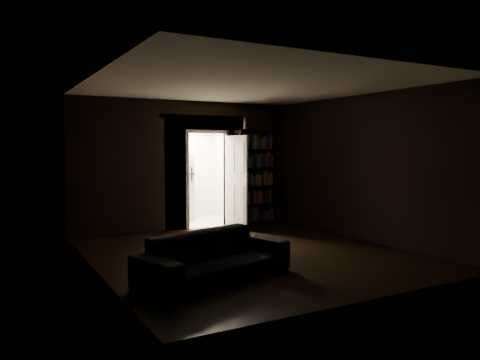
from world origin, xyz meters
The scene contains 9 objects.
ground centered at (0.00, 0.00, 0.00)m, with size 5.50×5.50×0.00m, color black.
room_walls centered at (-0.01, 1.07, 1.68)m, with size 5.02×5.61×2.84m.
kitchen_alcove centered at (0.50, 3.87, 1.21)m, with size 2.20×1.80×2.60m.
sofa centered at (-1.18, -1.10, 0.42)m, with size 2.19×0.95×0.84m, color black.
bookshelf centered at (1.60, 2.55, 1.10)m, with size 0.90×0.32×2.20m, color black.
refrigerator centered at (0.26, 4.11, 0.82)m, with size 0.74×0.68×1.65m, color white.
door centered at (1.00, 2.31, 1.02)m, with size 0.85×0.05×2.05m, color white.
figurine centered at (1.35, 2.56, 2.34)m, with size 0.09×0.09×0.28m, color white.
bottles centered at (0.25, 4.10, 1.77)m, with size 0.58×0.07×0.23m, color black.
Camera 1 is at (-3.88, -6.72, 1.79)m, focal length 35.00 mm.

